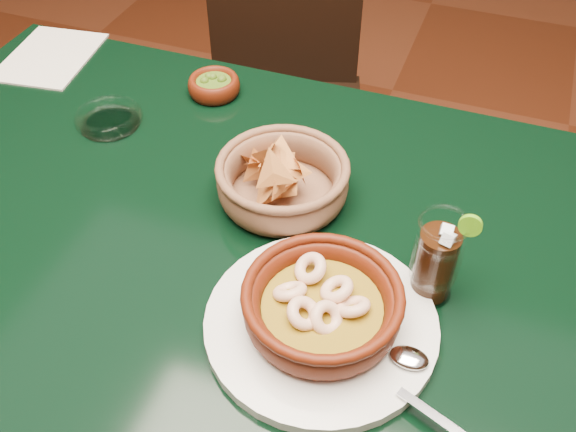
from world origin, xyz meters
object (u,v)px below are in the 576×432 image
(dining_table, at_px, (211,257))
(cola_drink, at_px, (436,259))
(dining_chair, at_px, (282,93))
(chip_basket, at_px, (282,180))
(shrimp_plate, at_px, (322,311))

(dining_table, bearing_deg, cola_drink, -5.42)
(dining_table, distance_m, dining_chair, 0.74)
(dining_table, height_order, cola_drink, cola_drink)
(chip_basket, distance_m, cola_drink, 0.27)
(chip_basket, bearing_deg, dining_chair, 110.73)
(dining_table, height_order, shrimp_plate, shrimp_plate)
(dining_table, distance_m, cola_drink, 0.38)
(dining_chair, distance_m, chip_basket, 0.74)
(dining_chair, distance_m, shrimp_plate, 0.97)
(chip_basket, xyz_separation_m, cola_drink, (0.25, -0.10, 0.03))
(dining_chair, xyz_separation_m, shrimp_plate, (0.37, -0.84, 0.30))
(dining_chair, distance_m, cola_drink, 0.94)
(shrimp_plate, bearing_deg, dining_chair, 113.78)
(dining_table, height_order, dining_chair, dining_chair)
(dining_table, distance_m, chip_basket, 0.18)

